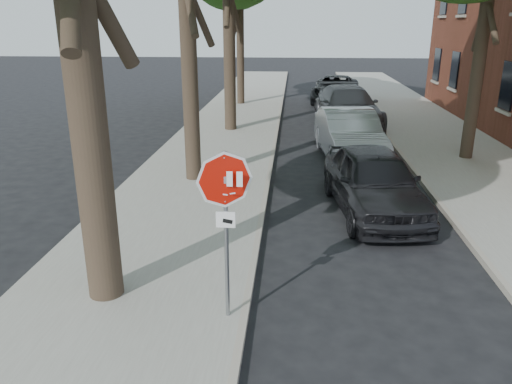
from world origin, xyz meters
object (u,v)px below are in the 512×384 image
car_b (349,135)px  car_c (347,106)px  stop_sign (225,204)px  car_a (374,181)px  car_d (336,89)px

car_b → car_c: 5.71m
stop_sign → car_b: 10.49m
car_a → car_c: bearing=80.8°
car_a → car_b: size_ratio=0.93×
stop_sign → car_a: (2.89, 4.98, -1.16)m
stop_sign → car_a: 5.87m
car_a → car_d: size_ratio=0.85×
stop_sign → car_b: bearing=74.4°
car_a → car_b: (-0.08, 5.06, 0.03)m
car_d → stop_sign: bearing=-90.9°
car_c → car_d: bearing=84.2°
stop_sign → car_d: stop_sign is taller
car_a → car_c: 10.76m
car_c → car_d: (-0.00, 6.74, -0.10)m
car_c → car_d: 6.74m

